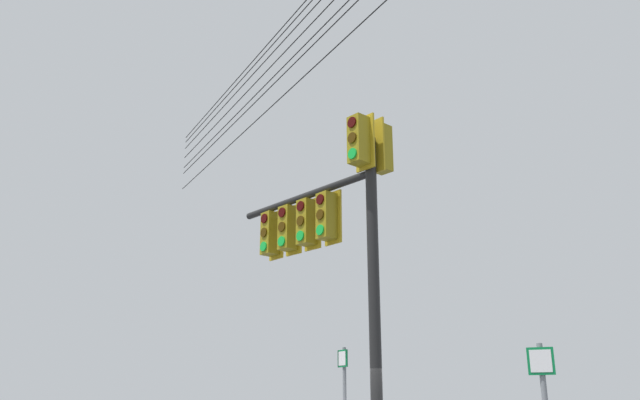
% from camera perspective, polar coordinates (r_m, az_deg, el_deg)
% --- Properties ---
extents(signal_mast_assembly, '(3.49, 2.56, 6.98)m').
position_cam_1_polar(signal_mast_assembly, '(12.16, 1.11, -2.60)').
color(signal_mast_assembly, black).
rests_on(signal_mast_assembly, ground).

